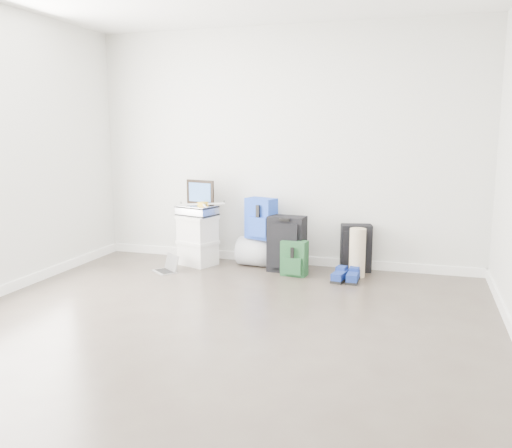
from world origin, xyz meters
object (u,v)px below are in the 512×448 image
(duffel_bag, at_px, (262,252))
(large_suitcase, at_px, (287,244))
(carry_on, at_px, (356,248))
(boxes_stack, at_px, (198,240))
(briefcase, at_px, (197,211))
(laptop, at_px, (167,268))

(duffel_bag, distance_m, large_suitcase, 0.39)
(carry_on, bearing_deg, boxes_stack, 174.45)
(duffel_bag, bearing_deg, briefcase, -163.52)
(duffel_bag, bearing_deg, carry_on, 10.88)
(duffel_bag, bearing_deg, large_suitcase, -17.46)
(duffel_bag, relative_size, carry_on, 1.03)
(large_suitcase, xyz_separation_m, laptop, (-1.26, -0.40, -0.26))
(carry_on, bearing_deg, duffel_bag, 172.15)
(boxes_stack, height_order, large_suitcase, large_suitcase)
(boxes_stack, height_order, laptop, boxes_stack)
(boxes_stack, bearing_deg, briefcase, -54.30)
(boxes_stack, distance_m, carry_on, 1.81)
(briefcase, height_order, large_suitcase, briefcase)
(duffel_bag, xyz_separation_m, carry_on, (1.06, 0.10, 0.10))
(carry_on, relative_size, laptop, 1.57)
(duffel_bag, height_order, laptop, duffel_bag)
(boxes_stack, bearing_deg, duffel_bag, 32.45)
(boxes_stack, height_order, briefcase, briefcase)
(briefcase, bearing_deg, carry_on, 24.56)
(boxes_stack, height_order, carry_on, boxes_stack)
(boxes_stack, bearing_deg, carry_on, 29.16)
(boxes_stack, relative_size, large_suitcase, 0.93)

